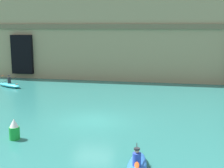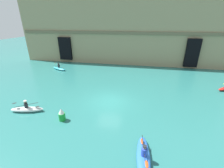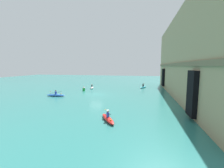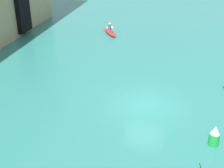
{
  "view_description": "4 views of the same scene",
  "coord_description": "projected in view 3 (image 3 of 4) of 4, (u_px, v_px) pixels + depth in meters",
  "views": [
    {
      "loc": [
        4.85,
        -18.33,
        5.89
      ],
      "look_at": [
        0.26,
        4.77,
        1.51
      ],
      "focal_mm": 50.0,
      "sensor_mm": 36.0,
      "label": 1
    },
    {
      "loc": [
        2.96,
        -13.55,
        7.83
      ],
      "look_at": [
        -0.04,
        1.68,
        1.27
      ],
      "focal_mm": 24.0,
      "sensor_mm": 36.0,
      "label": 2
    },
    {
      "loc": [
        28.26,
        9.13,
        5.59
      ],
      "look_at": [
        -2.12,
        2.81,
        1.88
      ],
      "focal_mm": 24.0,
      "sensor_mm": 36.0,
      "label": 3
    },
    {
      "loc": [
        -17.19,
        -1.8,
        10.19
      ],
      "look_at": [
        -0.66,
        2.06,
        1.57
      ],
      "focal_mm": 50.0,
      "sensor_mm": 36.0,
      "label": 4
    }
  ],
  "objects": [
    {
      "name": "kayak_red",
      "position": [
        108.0,
        118.0,
        15.4
      ],
      "size": [
        3.13,
        2.27,
        1.12
      ],
      "rotation": [
        0.0,
        0.0,
        3.69
      ],
      "color": "red",
      "rests_on": "ground"
    },
    {
      "name": "kayak_white",
      "position": [
        92.0,
        88.0,
        37.56
      ],
      "size": [
        3.05,
        1.36,
        1.14
      ],
      "rotation": [
        0.0,
        0.0,
        3.37
      ],
      "color": "white",
      "rests_on": "ground"
    },
    {
      "name": "cliff_bluff",
      "position": [
        194.0,
        57.0,
        26.38
      ],
      "size": [
        39.77,
        7.39,
        14.43
      ],
      "color": "#9E8966",
      "rests_on": "ground"
    },
    {
      "name": "kayak_blue",
      "position": [
        56.0,
        95.0,
        27.86
      ],
      "size": [
        0.97,
        3.56,
        1.14
      ],
      "rotation": [
        0.0,
        0.0,
        4.76
      ],
      "color": "blue",
      "rests_on": "ground"
    },
    {
      "name": "kayak_cyan",
      "position": [
        143.0,
        87.0,
        38.68
      ],
      "size": [
        3.14,
        2.11,
        1.17
      ],
      "rotation": [
        0.0,
        0.0,
        5.83
      ],
      "color": "#33B2C6",
      "rests_on": "ground"
    },
    {
      "name": "ground_plane",
      "position": [
        96.0,
        94.0,
        29.98
      ],
      "size": [
        120.0,
        120.0,
        0.0
      ],
      "primitive_type": "plane",
      "color": "#28706B"
    },
    {
      "name": "marker_buoy",
      "position": [
        84.0,
        89.0,
        33.88
      ],
      "size": [
        0.56,
        0.56,
        1.13
      ],
      "color": "green",
      "rests_on": "ground"
    }
  ]
}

